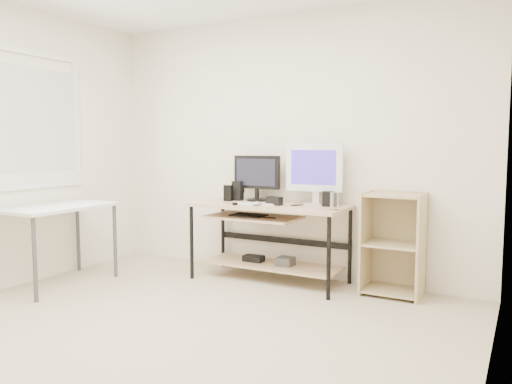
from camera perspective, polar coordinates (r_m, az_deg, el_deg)
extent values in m
cube|color=#C3B296|center=(3.59, -11.16, -16.23)|extent=(4.00, 4.00, 0.01)
cube|color=white|center=(5.04, 3.36, 5.25)|extent=(4.00, 0.01, 2.60)
cube|color=white|center=(2.56, 25.25, 4.61)|extent=(0.01, 4.00, 2.60)
cube|color=white|center=(5.21, -24.21, 7.54)|extent=(0.01, 1.00, 1.20)
cube|color=tan|center=(4.76, 1.54, -1.57)|extent=(1.50, 0.65, 0.03)
cube|color=tan|center=(4.80, -0.33, -2.89)|extent=(0.90, 0.49, 0.02)
cube|color=tan|center=(4.91, 1.79, -8.30)|extent=(1.35, 0.46, 0.02)
cube|color=black|center=(4.83, -0.85, -2.66)|extent=(0.33, 0.22, 0.01)
cylinder|color=black|center=(4.66, 1.52, -2.95)|extent=(0.14, 0.01, 0.01)
cube|color=#3E3E41|center=(4.84, 3.40, -7.91)|extent=(0.15, 0.15, 0.08)
cube|color=black|center=(4.99, -0.27, -7.59)|extent=(0.20, 0.12, 0.06)
cylinder|color=black|center=(4.95, -7.37, -5.74)|extent=(0.04, 0.04, 0.72)
cylinder|color=black|center=(5.41, -3.80, -4.75)|extent=(0.04, 0.04, 0.72)
cylinder|color=black|center=(4.29, 8.30, -7.50)|extent=(0.04, 0.04, 0.72)
cylinder|color=black|center=(4.81, 10.69, -6.11)|extent=(0.04, 0.04, 0.72)
cube|color=white|center=(5.00, -21.75, -1.62)|extent=(0.60, 1.00, 0.03)
cylinder|color=#3E3E41|center=(5.54, -19.66, -4.81)|extent=(0.04, 0.04, 0.72)
cylinder|color=#3E3E41|center=(4.58, -23.97, -7.08)|extent=(0.04, 0.04, 0.72)
cylinder|color=#3E3E41|center=(5.17, -15.81, -5.42)|extent=(0.04, 0.04, 0.72)
cube|color=tan|center=(4.59, 12.47, -5.56)|extent=(0.02, 0.40, 0.90)
cube|color=tan|center=(4.48, 18.40, -5.98)|extent=(0.02, 0.40, 0.90)
cube|color=tan|center=(4.71, 15.94, -5.36)|extent=(0.50, 0.02, 0.90)
cube|color=tan|center=(4.62, 15.27, -10.77)|extent=(0.46, 0.38, 0.02)
cube|color=tan|center=(4.53, 15.40, -5.78)|extent=(0.46, 0.38, 0.02)
cube|color=tan|center=(4.47, 15.54, -0.35)|extent=(0.46, 0.38, 0.02)
cylinder|color=black|center=(5.03, 0.10, -0.91)|extent=(0.21, 0.21, 0.02)
cylinder|color=black|center=(5.02, 0.10, -0.20)|extent=(0.05, 0.05, 0.10)
cube|color=black|center=(5.00, 0.10, 2.28)|extent=(0.50, 0.05, 0.33)
cube|color=black|center=(4.98, -0.06, 2.27)|extent=(0.42, 0.01, 0.27)
cube|color=silver|center=(4.77, 6.64, -1.31)|extent=(0.20, 0.17, 0.02)
cylinder|color=silver|center=(4.77, 6.65, -0.56)|extent=(0.05, 0.05, 0.11)
cube|color=white|center=(4.75, 6.68, 2.83)|extent=(0.55, 0.11, 0.46)
cube|color=#432BBA|center=(4.72, 6.55, 2.81)|extent=(0.46, 0.05, 0.36)
cube|color=white|center=(4.74, -0.14, -1.33)|extent=(0.42, 0.17, 0.01)
ellipsoid|color=#BABABF|center=(4.65, 0.08, -1.32)|extent=(0.10, 0.12, 0.04)
cube|color=black|center=(4.68, 2.10, -1.02)|extent=(0.17, 0.10, 0.08)
cube|color=black|center=(5.08, -2.05, -0.52)|extent=(0.10, 0.10, 0.08)
cube|color=black|center=(5.07, -2.06, 0.59)|extent=(0.11, 0.11, 0.12)
cube|color=black|center=(4.64, 8.28, -0.78)|extent=(0.14, 0.14, 0.13)
cube|color=black|center=(5.02, -3.21, -0.12)|extent=(0.09, 0.06, 0.16)
cylinder|color=black|center=(4.68, -2.42, -1.37)|extent=(0.07, 0.07, 0.02)
cube|color=black|center=(4.66, 4.65, -1.49)|extent=(0.08, 0.12, 0.01)
cylinder|color=#8F6140|center=(4.38, 8.92, -2.01)|extent=(0.13, 0.13, 0.01)
cylinder|color=white|center=(4.37, 8.93, -1.01)|extent=(0.10, 0.10, 0.15)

